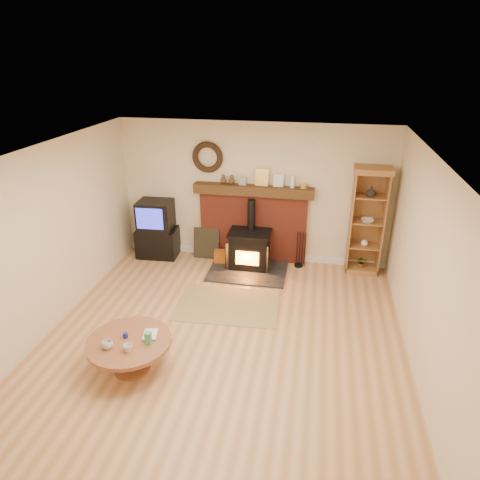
% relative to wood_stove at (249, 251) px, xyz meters
% --- Properties ---
extents(ground, '(5.50, 5.50, 0.00)m').
position_rel_wood_stove_xyz_m(ground, '(-0.00, -2.27, -0.35)').
color(ground, '#AF7949').
rests_on(ground, ground).
extents(room_shell, '(5.02, 5.52, 2.61)m').
position_rel_wood_stove_xyz_m(room_shell, '(-0.02, -2.18, 1.37)').
color(room_shell, beige).
rests_on(room_shell, ground).
extents(chimney_breast, '(2.20, 0.22, 1.78)m').
position_rel_wood_stove_xyz_m(chimney_breast, '(0.00, 0.40, 0.46)').
color(chimney_breast, maroon).
rests_on(chimney_breast, ground).
extents(wood_stove, '(1.40, 1.00, 1.27)m').
position_rel_wood_stove_xyz_m(wood_stove, '(0.00, 0.00, 0.00)').
color(wood_stove, black).
rests_on(wood_stove, ground).
extents(area_rug, '(1.66, 1.18, 0.01)m').
position_rel_wood_stove_xyz_m(area_rug, '(-0.12, -1.33, -0.34)').
color(area_rug, brown).
rests_on(area_rug, ground).
extents(tv_unit, '(0.79, 0.58, 1.12)m').
position_rel_wood_stove_xyz_m(tv_unit, '(-1.85, 0.20, 0.19)').
color(tv_unit, black).
rests_on(tv_unit, ground).
extents(curio_cabinet, '(0.63, 0.45, 1.95)m').
position_rel_wood_stove_xyz_m(curio_cabinet, '(2.04, 0.28, 0.63)').
color(curio_cabinet, brown).
rests_on(curio_cabinet, ground).
extents(firelog_box, '(0.40, 0.29, 0.23)m').
position_rel_wood_stove_xyz_m(firelog_box, '(-0.51, 0.13, -0.23)').
color(firelog_box, '#CC9408').
rests_on(firelog_box, ground).
extents(leaning_painting, '(0.50, 0.13, 0.60)m').
position_rel_wood_stove_xyz_m(leaning_painting, '(-0.89, 0.28, -0.04)').
color(leaning_painting, black).
rests_on(leaning_painting, ground).
extents(fire_tools, '(0.19, 0.16, 0.70)m').
position_rel_wood_stove_xyz_m(fire_tools, '(0.92, 0.23, -0.19)').
color(fire_tools, black).
rests_on(fire_tools, ground).
extents(coffee_table, '(1.05, 1.05, 0.60)m').
position_rel_wood_stove_xyz_m(coffee_table, '(-1.01, -3.01, 0.02)').
color(coffee_table, brown).
rests_on(coffee_table, ground).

